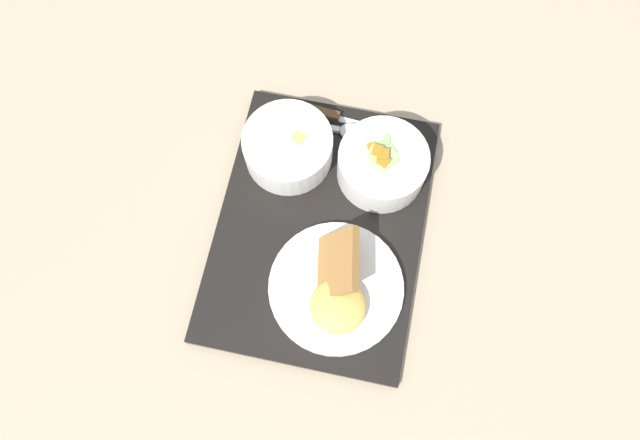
{
  "coord_description": "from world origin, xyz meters",
  "views": [
    {
      "loc": [
        0.26,
        0.09,
        0.86
      ],
      "look_at": [
        0.0,
        0.0,
        0.05
      ],
      "focal_mm": 32.0,
      "sensor_mm": 36.0,
      "label": 1
    }
  ],
  "objects": [
    {
      "name": "ground_plane",
      "position": [
        0.0,
        0.0,
        0.0
      ],
      "size": [
        4.0,
        4.0,
        0.0
      ],
      "primitive_type": "plane",
      "color": "tan"
    },
    {
      "name": "serving_tray",
      "position": [
        0.0,
        0.0,
        0.01
      ],
      "size": [
        0.46,
        0.37,
        0.02
      ],
      "color": "black",
      "rests_on": "ground_plane"
    },
    {
      "name": "bowl_salad",
      "position": [
        -0.12,
        0.06,
        0.05
      ],
      "size": [
        0.14,
        0.14,
        0.08
      ],
      "color": "white",
      "rests_on": "serving_tray"
    },
    {
      "name": "bowl_soup",
      "position": [
        -0.1,
        -0.09,
        0.05
      ],
      "size": [
        0.14,
        0.14,
        0.06
      ],
      "color": "white",
      "rests_on": "serving_tray"
    },
    {
      "name": "plate_main",
      "position": [
        0.09,
        0.06,
        0.03
      ],
      "size": [
        0.2,
        0.2,
        0.08
      ],
      "color": "white",
      "rests_on": "serving_tray"
    },
    {
      "name": "knife",
      "position": [
        -0.19,
        -0.04,
        0.02
      ],
      "size": [
        0.02,
        0.19,
        0.01
      ],
      "rotation": [
        0.0,
        0.0,
        1.61
      ],
      "color": "silver",
      "rests_on": "serving_tray"
    },
    {
      "name": "spoon",
      "position": [
        -0.17,
        -0.02,
        0.02
      ],
      "size": [
        0.04,
        0.15,
        0.01
      ],
      "rotation": [
        0.0,
        0.0,
        1.69
      ],
      "color": "silver",
      "rests_on": "serving_tray"
    }
  ]
}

